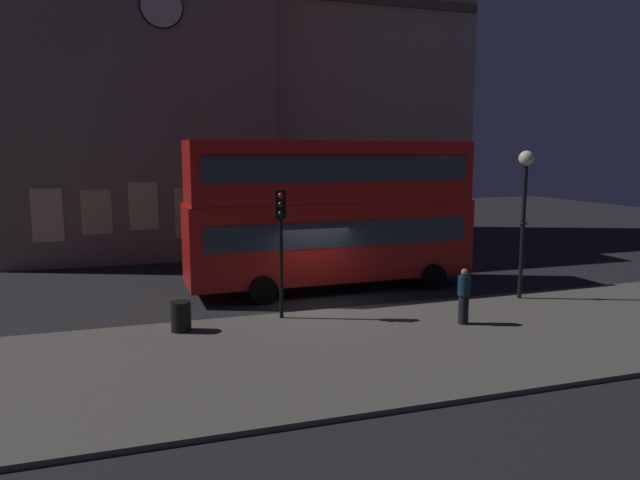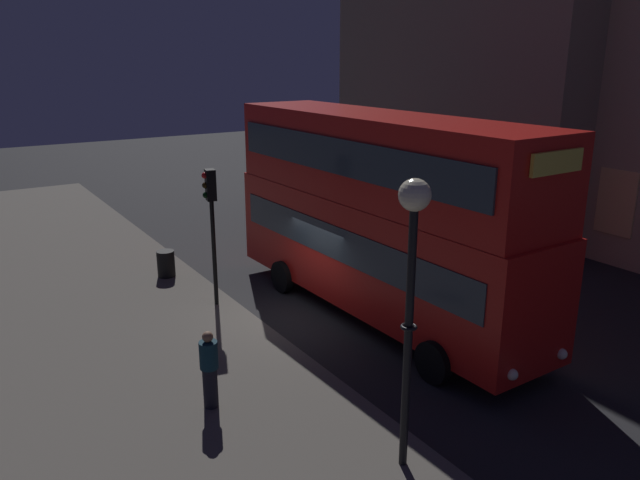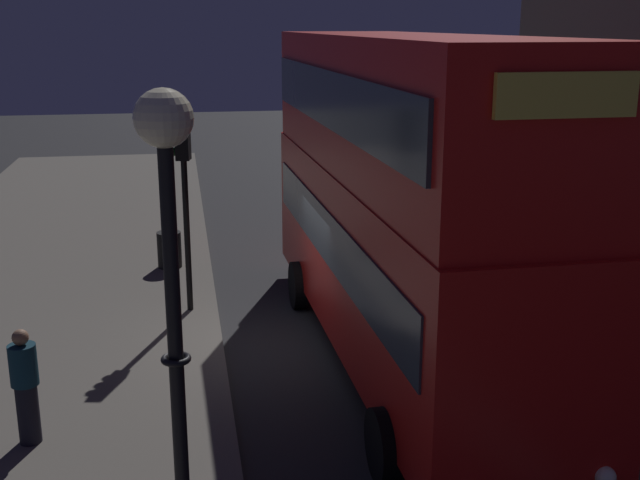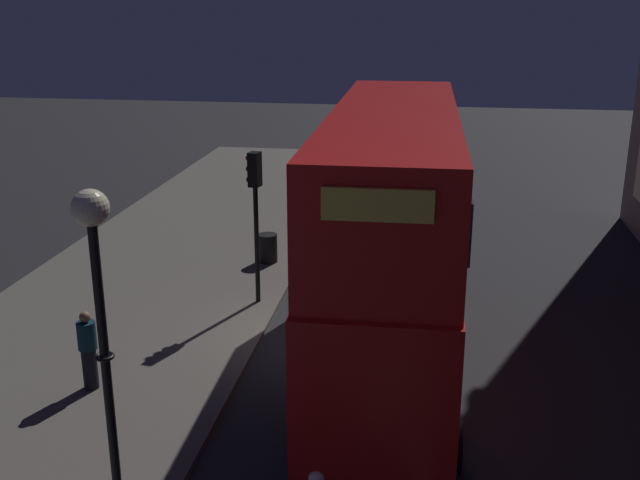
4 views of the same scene
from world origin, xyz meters
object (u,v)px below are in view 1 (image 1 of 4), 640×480
litter_bin (181,316)px  traffic_light_near_kerb (281,227)px  double_decker_bus (332,208)px  street_lamp (525,189)px  pedestrian (464,296)px

litter_bin → traffic_light_near_kerb: bearing=7.6°
traffic_light_near_kerb → double_decker_bus: bearing=62.3°
street_lamp → litter_bin: (-11.45, -0.24, -3.35)m
traffic_light_near_kerb → pedestrian: traffic_light_near_kerb is taller
double_decker_bus → street_lamp: double_decker_bus is taller
street_lamp → pedestrian: size_ratio=3.06×
double_decker_bus → pedestrian: double_decker_bus is taller
double_decker_bus → litter_bin: 7.49m
traffic_light_near_kerb → pedestrian: size_ratio=2.36×
pedestrian → litter_bin: (-7.93, 1.84, -0.42)m
double_decker_bus → street_lamp: size_ratio=2.14×
traffic_light_near_kerb → street_lamp: size_ratio=0.77×
double_decker_bus → litter_bin: (-5.85, -3.94, -2.52)m
pedestrian → litter_bin: 8.15m
traffic_light_near_kerb → litter_bin: traffic_light_near_kerb is taller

